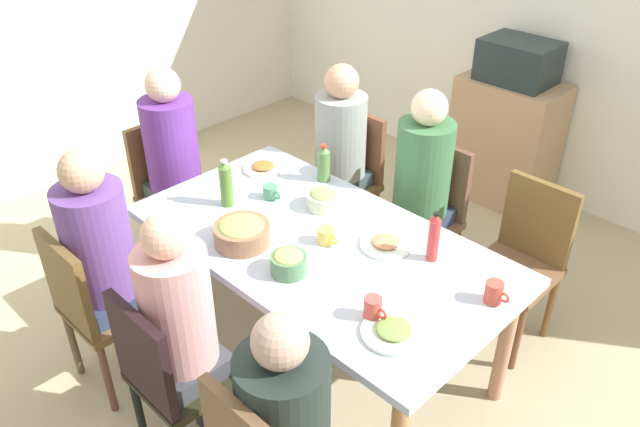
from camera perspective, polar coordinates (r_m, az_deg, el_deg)
ground_plane at (r=3.46m, az=-0.00°, el=-12.50°), size 6.60×6.60×0.00m
wall_back at (r=4.64m, az=22.43°, el=15.94°), size 5.74×0.12×2.60m
wall_left at (r=4.98m, az=-24.71°, el=16.46°), size 0.12×4.96×2.60m
dining_table at (r=3.03m, az=-0.00°, el=-3.64°), size 1.85×1.00×0.74m
chair_0 at (r=3.99m, az=-13.45°, el=2.54°), size 0.40×0.40×0.90m
person_0 at (r=3.80m, az=-13.18°, el=5.35°), size 0.31×0.31×1.28m
chair_1 at (r=3.15m, az=-19.76°, el=-7.68°), size 0.40×0.40×0.90m
person_1 at (r=3.03m, az=-19.17°, el=-3.32°), size 0.31×0.31×1.28m
chair_2 at (r=3.44m, az=17.93°, el=-3.57°), size 0.40×0.40×0.90m
person_3 at (r=2.28m, az=-3.10°, el=-17.83°), size 0.32×0.32×1.15m
chair_4 at (r=4.00m, az=2.59°, el=3.62°), size 0.40×0.40×0.90m
person_4 at (r=3.83m, az=1.77°, el=6.25°), size 0.31×0.31×1.25m
chair_5 at (r=3.68m, az=9.67°, el=0.30°), size 0.40×0.40×0.90m
person_5 at (r=3.49m, az=9.17°, el=3.12°), size 0.31×0.31×1.27m
chair_6 at (r=2.73m, az=-13.51°, el=-13.89°), size 0.40×0.40×0.90m
person_6 at (r=2.60m, az=-12.47°, el=-9.53°), size 0.30×0.30×1.25m
plate_0 at (r=2.49m, az=6.71°, el=-10.57°), size 0.26×0.26×0.04m
plate_1 at (r=2.95m, az=6.00°, el=-2.73°), size 0.24×0.24×0.04m
plate_2 at (r=3.58m, az=-5.16°, el=4.17°), size 0.23×0.23×0.04m
bowl_0 at (r=3.20m, az=0.32°, el=1.32°), size 0.17×0.17×0.10m
bowl_1 at (r=2.95m, az=-7.10°, el=-1.72°), size 0.27×0.27×0.12m
bowl_2 at (r=2.75m, az=-2.87°, el=-4.45°), size 0.16×0.16×0.11m
cup_0 at (r=2.70m, az=15.52°, el=-6.92°), size 0.11×0.07×0.10m
cup_1 at (r=3.30m, az=-4.48°, el=1.95°), size 0.11×0.08×0.07m
cup_2 at (r=2.94m, az=0.58°, el=-2.04°), size 0.12×0.08×0.08m
cup_3 at (r=2.53m, az=4.84°, el=-8.57°), size 0.11×0.07×0.10m
bottle_0 at (r=3.22m, az=-8.51°, el=2.67°), size 0.07×0.07×0.26m
bottle_1 at (r=3.42m, az=0.35°, el=4.53°), size 0.07×0.07×0.21m
bottle_2 at (r=2.84m, az=10.28°, el=-2.15°), size 0.05×0.05×0.25m
side_cabinet at (r=4.76m, az=16.39°, el=6.37°), size 0.70×0.44×0.90m
microwave at (r=4.54m, az=17.56°, el=13.04°), size 0.48×0.36×0.28m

